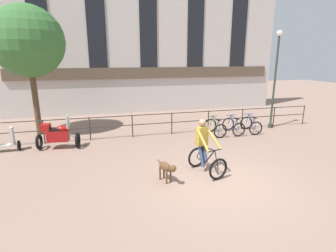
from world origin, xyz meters
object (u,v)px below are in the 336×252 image
at_px(dog, 167,168).
at_px(parked_bicycle_mid_right, 251,125).
at_px(cyclist_with_bike, 205,149).
at_px(parked_bicycle_mid_left, 233,126).
at_px(street_lamp, 275,75).
at_px(parked_motorcycle, 58,135).
at_px(parked_bicycle_near_lamp, 215,128).

distance_m(dog, parked_bicycle_mid_right, 6.75).
height_order(cyclist_with_bike, parked_bicycle_mid_left, cyclist_with_bike).
distance_m(parked_bicycle_mid_right, street_lamp, 2.80).
bearing_deg(street_lamp, dog, -146.00).
bearing_deg(parked_bicycle_mid_right, dog, 44.40).
relative_size(parked_bicycle_mid_left, street_lamp, 0.23).
bearing_deg(parked_bicycle_mid_left, parked_motorcycle, 1.04).
xyz_separation_m(dog, street_lamp, (6.82, 4.60, 2.25)).
relative_size(dog, street_lamp, 0.19).
bearing_deg(parked_bicycle_mid_right, parked_bicycle_near_lamp, 6.81).
bearing_deg(parked_bicycle_mid_left, street_lamp, -168.68).
xyz_separation_m(parked_bicycle_near_lamp, street_lamp, (3.37, 0.48, 2.34)).
bearing_deg(parked_bicycle_mid_right, parked_bicycle_mid_left, 6.81).
relative_size(parked_motorcycle, parked_bicycle_mid_left, 1.50).
relative_size(cyclist_with_bike, parked_bicycle_mid_left, 1.53).
bearing_deg(parked_bicycle_mid_right, parked_motorcycle, 7.63).
height_order(dog, parked_bicycle_near_lamp, parked_bicycle_near_lamp).
xyz_separation_m(parked_bicycle_near_lamp, parked_bicycle_mid_left, (0.95, -0.00, 0.00)).
bearing_deg(street_lamp, parked_motorcycle, -176.64).
relative_size(parked_bicycle_mid_left, parked_bicycle_mid_right, 0.94).
bearing_deg(cyclist_with_bike, parked_bicycle_mid_right, 28.25).
bearing_deg(parked_motorcycle, parked_bicycle_near_lamp, -82.11).
bearing_deg(cyclist_with_bike, dog, -177.35).
distance_m(parked_motorcycle, parked_bicycle_near_lamp, 6.93).
relative_size(cyclist_with_bike, street_lamp, 0.35).
relative_size(parked_motorcycle, parked_bicycle_mid_right, 1.41).
xyz_separation_m(cyclist_with_bike, parked_motorcycle, (-4.83, 3.57, -0.20)).
bearing_deg(dog, street_lamp, 12.88).
bearing_deg(parked_bicycle_mid_right, cyclist_with_bike, 49.59).
relative_size(cyclist_with_bike, parked_bicycle_near_lamp, 1.50).
bearing_deg(cyclist_with_bike, street_lamp, 22.88).
distance_m(cyclist_with_bike, street_lamp, 7.15).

